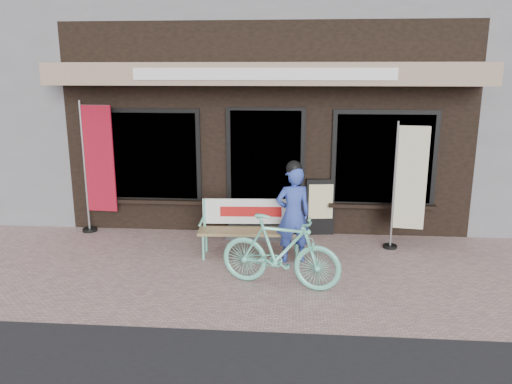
# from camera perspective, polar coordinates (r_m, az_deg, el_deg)

# --- Properties ---
(ground) EXTENTS (70.00, 70.00, 0.00)m
(ground) POSITION_cam_1_polar(r_m,az_deg,el_deg) (7.06, 0.02, -9.68)
(ground) COLOR tan
(ground) RESTS_ON ground
(storefront) EXTENTS (7.00, 6.77, 6.00)m
(storefront) POSITION_cam_1_polar(r_m,az_deg,el_deg) (11.43, 2.10, 14.67)
(storefront) COLOR black
(storefront) RESTS_ON ground
(bench) EXTENTS (1.61, 0.49, 0.86)m
(bench) POSITION_cam_1_polar(r_m,az_deg,el_deg) (7.72, -0.62, -3.57)
(bench) COLOR #6ED7B7
(bench) RESTS_ON ground
(person) EXTENTS (0.60, 0.48, 1.54)m
(person) POSITION_cam_1_polar(r_m,az_deg,el_deg) (7.40, 4.26, -2.37)
(person) COLOR #3147A9
(person) RESTS_ON ground
(bicycle) EXTENTS (1.69, 0.84, 0.98)m
(bicycle) POSITION_cam_1_polar(r_m,az_deg,el_deg) (6.61, 2.80, -6.79)
(bicycle) COLOR #6ED7B7
(bicycle) RESTS_ON ground
(nobori_red) EXTENTS (0.68, 0.27, 2.32)m
(nobori_red) POSITION_cam_1_polar(r_m,az_deg,el_deg) (9.06, -17.70, 2.85)
(nobori_red) COLOR gray
(nobori_red) RESTS_ON ground
(nobori_cream) EXTENTS (0.61, 0.25, 2.05)m
(nobori_cream) POSITION_cam_1_polar(r_m,az_deg,el_deg) (8.16, 16.97, 0.78)
(nobori_cream) COLOR gray
(nobori_cream) RESTS_ON ground
(menu_stand) EXTENTS (0.50, 0.17, 0.99)m
(menu_stand) POSITION_cam_1_polar(r_m,az_deg,el_deg) (8.73, 7.34, -1.63)
(menu_stand) COLOR black
(menu_stand) RESTS_ON ground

